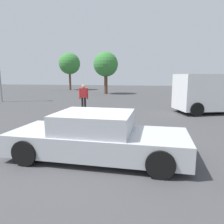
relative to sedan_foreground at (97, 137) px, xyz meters
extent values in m
plane|color=#424244|center=(-0.36, 0.11, -0.57)|extent=(80.00, 80.00, 0.00)
cube|color=#B7BABF|center=(0.03, 0.00, -0.13)|extent=(4.67, 1.93, 0.56)
cube|color=#B7BABF|center=(-0.07, 0.00, 0.41)|extent=(1.98, 1.71, 0.51)
cube|color=slate|center=(0.85, -0.02, 0.41)|extent=(0.10, 1.54, 0.42)
cube|color=slate|center=(-1.00, 0.03, 0.41)|extent=(0.10, 1.54, 0.42)
cylinder|color=black|center=(1.66, 0.81, -0.25)|extent=(0.65, 0.24, 0.64)
cylinder|color=black|center=(1.61, -0.90, -0.25)|extent=(0.65, 0.24, 0.64)
cylinder|color=black|center=(-1.56, 0.90, -0.25)|extent=(0.65, 0.24, 0.64)
cylinder|color=black|center=(-1.61, -0.81, -0.25)|extent=(0.65, 0.24, 0.64)
cube|color=white|center=(5.28, 8.01, 0.66)|extent=(5.36, 3.40, 2.02)
cylinder|color=black|center=(3.19, 8.32, -0.19)|extent=(0.80, 0.47, 0.76)
cylinder|color=black|center=(3.76, 6.54, -0.19)|extent=(0.80, 0.47, 0.76)
cylinder|color=black|center=(-2.87, 7.40, -0.16)|extent=(0.13, 0.13, 0.81)
cylinder|color=black|center=(-2.71, 7.45, -0.16)|extent=(0.13, 0.13, 0.81)
cube|color=red|center=(-2.79, 7.43, 0.53)|extent=(0.45, 0.35, 0.57)
cylinder|color=red|center=(-3.02, 7.36, 0.48)|extent=(0.09, 0.09, 0.68)
cylinder|color=red|center=(-2.56, 7.50, 0.48)|extent=(0.09, 0.09, 0.68)
sphere|color=tan|center=(-2.79, 7.43, 0.92)|extent=(0.22, 0.22, 0.22)
cylinder|color=brown|center=(-3.92, 19.32, 0.61)|extent=(0.39, 0.39, 2.35)
sphere|color=#387F38|center=(-3.92, 19.32, 2.85)|extent=(2.84, 2.84, 2.84)
cylinder|color=brown|center=(-10.58, 25.00, 0.77)|extent=(0.31, 0.31, 2.68)
sphere|color=#387F38|center=(-10.58, 25.00, 3.28)|extent=(3.10, 3.10, 3.10)
camera|label=1|loc=(1.38, -5.31, 1.62)|focal=34.23mm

